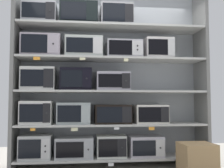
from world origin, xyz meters
The scene contains 35 objects.
back_panel centered at (0.00, 0.26, 1.35)m, with size 2.95×0.04×2.70m, color #9EA3A8.
upright_left centered at (-1.41, 0.00, 1.35)m, with size 0.05×0.48×2.70m, color slate.
upright_right centered at (1.41, 0.00, 1.35)m, with size 0.05×0.48×2.70m, color slate.
shelf_0 centered at (0.00, 0.00, 0.13)m, with size 2.75×0.48×0.03m, color beige.
microwave_0 centered at (-1.09, 0.00, 0.31)m, with size 0.44×0.40×0.34m.
microwave_1 centered at (-0.55, 0.00, 0.29)m, with size 0.54×0.41×0.30m.
microwave_2 centered at (-0.02, 0.00, 0.30)m, with size 0.43×0.35×0.31m.
microwave_3 centered at (0.50, 0.00, 0.29)m, with size 0.49×0.42×0.30m.
price_tag_0 centered at (-0.04, -0.24, 0.08)m, with size 0.08×0.00×0.04m, color white.
shelf_1 centered at (0.00, 0.00, 0.61)m, with size 2.75×0.48×0.03m, color beige.
microwave_4 centered at (-1.09, 0.00, 0.79)m, with size 0.44×0.38×0.33m.
microwave_5 centered at (-0.57, 0.00, 0.78)m, with size 0.48×0.35×0.31m.
microwave_6 centered at (0.01, 0.00, 0.77)m, with size 0.53×0.40×0.28m.
microwave_7 centered at (0.57, 0.00, 0.77)m, with size 0.48×0.43×0.28m.
price_tag_1 centered at (-1.10, -0.24, 0.57)m, with size 0.07×0.00×0.04m, color orange.
price_tag_2 centered at (-0.55, -0.24, 0.57)m, with size 0.09×0.00×0.05m, color beige.
price_tag_3 centered at (0.04, -0.24, 0.58)m, with size 0.07×0.00×0.03m, color white.
price_tag_4 centered at (0.54, -0.24, 0.57)m, with size 0.08×0.00×0.05m, color orange.
shelf_2 centered at (0.00, 0.00, 1.10)m, with size 2.75×0.48×0.03m, color beige.
microwave_8 centered at (-1.08, 0.00, 1.28)m, with size 0.48×0.34×0.33m.
microwave_9 centered at (-0.54, 0.00, 1.28)m, with size 0.45×0.37×0.32m.
microwave_10 centered at (0.01, 0.00, 1.25)m, with size 0.49×0.42×0.27m.
shelf_3 centered at (0.00, 0.00, 1.59)m, with size 2.75×0.48×0.03m, color beige.
microwave_11 centered at (-1.04, 0.00, 1.76)m, with size 0.55×0.41×0.32m.
microwave_12 centered at (-0.42, 0.00, 1.75)m, with size 0.54×0.41×0.30m.
microwave_13 centered at (0.18, 0.00, 1.73)m, with size 0.53×0.40×0.26m.
microwave_14 centered at (0.72, 0.00, 1.76)m, with size 0.42×0.33×0.32m.
price_tag_5 centered at (-1.07, -0.24, 1.54)m, with size 0.09×0.00×0.05m, color orange.
price_tag_6 centered at (-0.44, -0.24, 1.55)m, with size 0.08×0.00×0.03m, color beige.
price_tag_7 centered at (0.17, -0.24, 1.54)m, with size 0.06×0.00×0.04m, color beige.
shelf_4 centered at (0.00, 0.00, 2.07)m, with size 2.75×0.48×0.03m, color beige.
microwave_15 centered at (-1.07, 0.00, 2.24)m, with size 0.48×0.39×0.30m.
microwave_16 centered at (-0.50, 0.00, 2.25)m, with size 0.55×0.35×0.33m.
microwave_17 centered at (0.07, 0.00, 2.26)m, with size 0.48×0.35×0.33m.
shipping_carton centered at (1.06, -0.55, 0.20)m, with size 0.43×0.43×0.40m, color tan.
Camera 1 is at (-0.47, -4.05, 0.94)m, focal length 43.79 mm.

